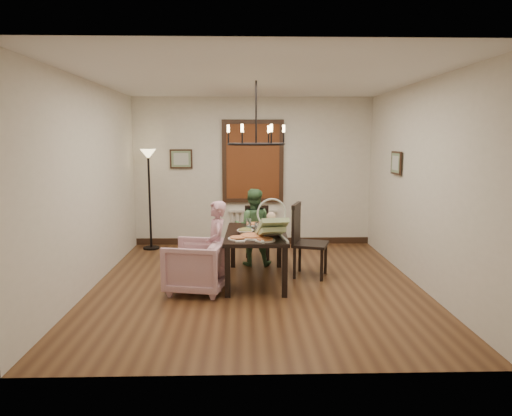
{
  "coord_description": "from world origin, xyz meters",
  "views": [
    {
      "loc": [
        -0.17,
        -6.18,
        2.01
      ],
      "look_at": [
        -0.0,
        0.21,
        1.05
      ],
      "focal_mm": 32.0,
      "sensor_mm": 36.0,
      "label": 1
    }
  ],
  "objects_px": {
    "dining_table": "(256,238)",
    "drinking_glass": "(257,227)",
    "elderly_woman": "(217,253)",
    "baby_bouncer": "(272,225)",
    "seated_man": "(253,234)",
    "floor_lamp": "(150,201)",
    "armchair": "(196,266)",
    "chair_right": "(311,240)",
    "chair_far": "(257,234)"
  },
  "relations": [
    {
      "from": "armchair",
      "to": "baby_bouncer",
      "type": "bearing_deg",
      "value": 99.49
    },
    {
      "from": "chair_far",
      "to": "chair_right",
      "type": "relative_size",
      "value": 0.83
    },
    {
      "from": "dining_table",
      "to": "seated_man",
      "type": "xyz_separation_m",
      "value": [
        -0.03,
        0.85,
        -0.11
      ]
    },
    {
      "from": "chair_right",
      "to": "seated_man",
      "type": "bearing_deg",
      "value": 69.99
    },
    {
      "from": "chair_right",
      "to": "elderly_woman",
      "type": "xyz_separation_m",
      "value": [
        -1.35,
        -0.56,
        -0.05
      ]
    },
    {
      "from": "drinking_glass",
      "to": "dining_table",
      "type": "bearing_deg",
      "value": -128.0
    },
    {
      "from": "chair_far",
      "to": "chair_right",
      "type": "xyz_separation_m",
      "value": [
        0.76,
        -0.91,
        0.09
      ]
    },
    {
      "from": "chair_right",
      "to": "floor_lamp",
      "type": "xyz_separation_m",
      "value": [
        -2.71,
        1.8,
        0.35
      ]
    },
    {
      "from": "chair_right",
      "to": "elderly_woman",
      "type": "bearing_deg",
      "value": 130.61
    },
    {
      "from": "dining_table",
      "to": "seated_man",
      "type": "height_order",
      "value": "seated_man"
    },
    {
      "from": "chair_right",
      "to": "baby_bouncer",
      "type": "relative_size",
      "value": 1.93
    },
    {
      "from": "baby_bouncer",
      "to": "floor_lamp",
      "type": "relative_size",
      "value": 0.32
    },
    {
      "from": "chair_far",
      "to": "elderly_woman",
      "type": "height_order",
      "value": "elderly_woman"
    },
    {
      "from": "dining_table",
      "to": "floor_lamp",
      "type": "bearing_deg",
      "value": 135.12
    },
    {
      "from": "chair_far",
      "to": "chair_right",
      "type": "height_order",
      "value": "chair_right"
    },
    {
      "from": "elderly_woman",
      "to": "baby_bouncer",
      "type": "xyz_separation_m",
      "value": [
        0.73,
        -0.1,
        0.4
      ]
    },
    {
      "from": "armchair",
      "to": "drinking_glass",
      "type": "distance_m",
      "value": 1.03
    },
    {
      "from": "drinking_glass",
      "to": "floor_lamp",
      "type": "distance_m",
      "value": 2.75
    },
    {
      "from": "elderly_woman",
      "to": "baby_bouncer",
      "type": "bearing_deg",
      "value": 73.42
    },
    {
      "from": "armchair",
      "to": "chair_far",
      "type": "bearing_deg",
      "value": 162.04
    },
    {
      "from": "chair_far",
      "to": "baby_bouncer",
      "type": "height_order",
      "value": "baby_bouncer"
    },
    {
      "from": "drinking_glass",
      "to": "baby_bouncer",
      "type": "bearing_deg",
      "value": -69.47
    },
    {
      "from": "elderly_woman",
      "to": "drinking_glass",
      "type": "height_order",
      "value": "elderly_woman"
    },
    {
      "from": "chair_right",
      "to": "floor_lamp",
      "type": "distance_m",
      "value": 3.27
    },
    {
      "from": "dining_table",
      "to": "floor_lamp",
      "type": "height_order",
      "value": "floor_lamp"
    },
    {
      "from": "floor_lamp",
      "to": "elderly_woman",
      "type": "bearing_deg",
      "value": -60.02
    },
    {
      "from": "seated_man",
      "to": "floor_lamp",
      "type": "distance_m",
      "value": 2.23
    },
    {
      "from": "seated_man",
      "to": "floor_lamp",
      "type": "xyz_separation_m",
      "value": [
        -1.87,
        1.14,
        0.39
      ]
    },
    {
      "from": "chair_right",
      "to": "seated_man",
      "type": "xyz_separation_m",
      "value": [
        -0.84,
        0.66,
        -0.04
      ]
    },
    {
      "from": "dining_table",
      "to": "chair_right",
      "type": "height_order",
      "value": "chair_right"
    },
    {
      "from": "dining_table",
      "to": "baby_bouncer",
      "type": "distance_m",
      "value": 0.58
    },
    {
      "from": "dining_table",
      "to": "seated_man",
      "type": "distance_m",
      "value": 0.86
    },
    {
      "from": "elderly_woman",
      "to": "chair_far",
      "type": "bearing_deg",
      "value": 149.6
    },
    {
      "from": "chair_right",
      "to": "baby_bouncer",
      "type": "height_order",
      "value": "chair_right"
    },
    {
      "from": "chair_right",
      "to": "seated_man",
      "type": "height_order",
      "value": "chair_right"
    },
    {
      "from": "armchair",
      "to": "chair_right",
      "type": "bearing_deg",
      "value": 122.6
    },
    {
      "from": "chair_far",
      "to": "baby_bouncer",
      "type": "xyz_separation_m",
      "value": [
        0.14,
        -1.58,
        0.44
      ]
    },
    {
      "from": "armchair",
      "to": "seated_man",
      "type": "xyz_separation_m",
      "value": [
        0.78,
        1.29,
        0.17
      ]
    },
    {
      "from": "chair_far",
      "to": "seated_man",
      "type": "distance_m",
      "value": 0.28
    },
    {
      "from": "seated_man",
      "to": "drinking_glass",
      "type": "distance_m",
      "value": 0.88
    },
    {
      "from": "dining_table",
      "to": "armchair",
      "type": "relative_size",
      "value": 2.02
    },
    {
      "from": "chair_right",
      "to": "floor_lamp",
      "type": "height_order",
      "value": "floor_lamp"
    },
    {
      "from": "dining_table",
      "to": "drinking_glass",
      "type": "distance_m",
      "value": 0.15
    },
    {
      "from": "elderly_woman",
      "to": "armchair",
      "type": "bearing_deg",
      "value": -82.71
    },
    {
      "from": "elderly_woman",
      "to": "seated_man",
      "type": "distance_m",
      "value": 1.32
    },
    {
      "from": "chair_far",
      "to": "armchair",
      "type": "distance_m",
      "value": 1.78
    },
    {
      "from": "chair_far",
      "to": "floor_lamp",
      "type": "xyz_separation_m",
      "value": [
        -1.95,
        0.88,
        0.44
      ]
    },
    {
      "from": "dining_table",
      "to": "baby_bouncer",
      "type": "xyz_separation_m",
      "value": [
        0.19,
        -0.47,
        0.27
      ]
    },
    {
      "from": "dining_table",
      "to": "chair_far",
      "type": "bearing_deg",
      "value": 88.73
    },
    {
      "from": "chair_far",
      "to": "elderly_woman",
      "type": "relative_size",
      "value": 0.91
    }
  ]
}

